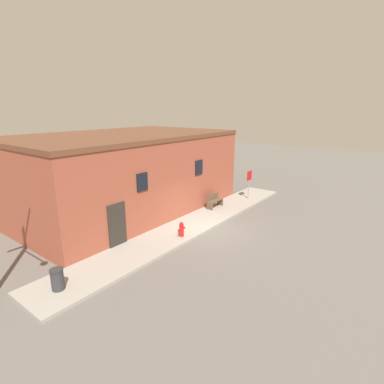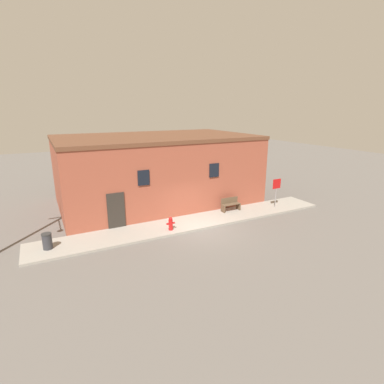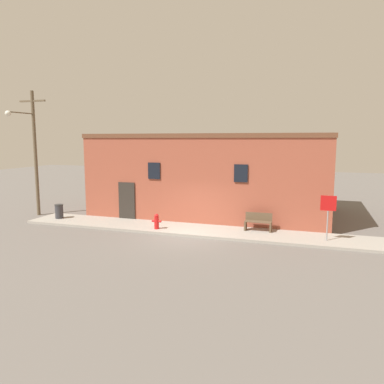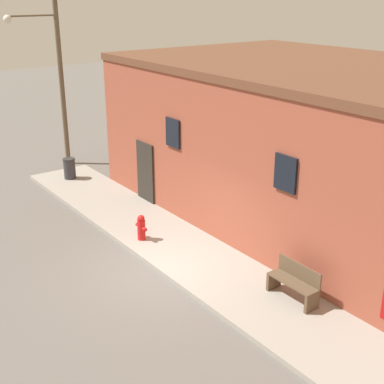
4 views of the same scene
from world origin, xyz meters
The scene contains 8 objects.
ground_plane centered at (0.00, 0.00, 0.00)m, with size 80.00×80.00×0.00m, color #66605B.
sidewalk centered at (0.00, 1.20, 0.06)m, with size 18.63×2.40×0.13m.
brick_building centered at (-0.25, 6.63, 2.46)m, with size 13.84×8.58×4.92m.
fire_hydrant centered at (-1.76, 0.58, 0.51)m, with size 0.50×0.24×0.77m.
stop_sign centered at (6.36, 0.97, 1.55)m, with size 0.67×0.06×2.03m.
bench centered at (3.17, 1.83, 0.55)m, with size 1.32×0.44×0.89m.
trash_bin centered at (-8.08, 1.17, 0.53)m, with size 0.47×0.47×0.81m.
utility_pole centered at (-10.30, 1.88, 4.15)m, with size 1.80×2.18×7.45m.
Camera 3 is at (5.76, -16.37, 4.62)m, focal length 35.00 mm.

